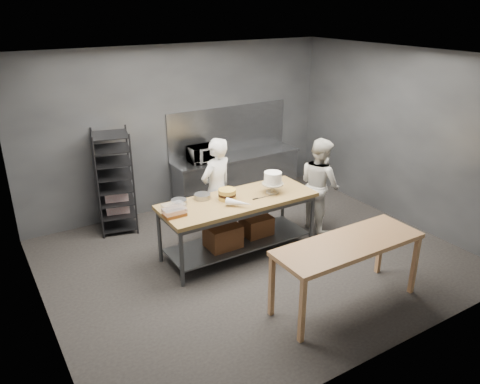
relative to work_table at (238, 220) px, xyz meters
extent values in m
plane|color=black|center=(0.13, -0.29, -0.57)|extent=(6.00, 6.00, 0.00)
cube|color=#4C4F54|center=(0.13, 2.21, 0.93)|extent=(6.00, 0.04, 3.00)
cube|color=olive|center=(0.00, 0.00, 0.32)|extent=(2.40, 0.90, 0.06)
cube|color=#47494C|center=(0.00, 0.00, -0.37)|extent=(2.25, 0.75, 0.03)
cylinder|color=#47494C|center=(-1.14, -0.39, -0.14)|extent=(0.06, 0.06, 0.86)
cylinder|color=#47494C|center=(-1.14, 0.39, -0.14)|extent=(0.06, 0.06, 0.86)
cylinder|color=#47494C|center=(1.14, -0.39, -0.14)|extent=(0.06, 0.06, 0.86)
cylinder|color=#47494C|center=(1.14, 0.39, -0.14)|extent=(0.06, 0.06, 0.86)
cube|color=brown|center=(-0.29, -0.03, -0.18)|extent=(0.50, 0.40, 0.35)
cube|color=brown|center=(0.37, 0.05, -0.21)|extent=(0.45, 0.38, 0.30)
cube|color=olive|center=(0.49, -1.85, 0.30)|extent=(2.00, 0.70, 0.06)
cube|color=olive|center=(-0.46, -2.15, -0.15)|extent=(0.06, 0.06, 0.84)
cube|color=olive|center=(-0.46, -1.55, -0.15)|extent=(0.06, 0.06, 0.84)
cube|color=olive|center=(1.44, -2.15, -0.15)|extent=(0.06, 0.06, 0.84)
cube|color=olive|center=(1.44, -1.55, -0.15)|extent=(0.06, 0.06, 0.84)
cube|color=slate|center=(1.13, 1.89, 0.31)|extent=(2.60, 0.60, 0.04)
cube|color=slate|center=(1.13, 1.89, -0.14)|extent=(2.56, 0.56, 0.86)
cube|color=slate|center=(1.13, 2.19, 0.78)|extent=(2.60, 0.02, 0.90)
cube|color=black|center=(-1.32, 1.81, 0.30)|extent=(0.73, 0.77, 1.75)
cube|color=white|center=(-1.32, 1.81, -0.03)|extent=(0.43, 0.32, 0.45)
imported|color=white|center=(-0.02, 0.63, 0.29)|extent=(0.72, 0.58, 1.72)
imported|color=silver|center=(1.64, 0.03, 0.23)|extent=(0.67, 0.83, 1.61)
imported|color=black|center=(0.40, 1.89, 0.48)|extent=(0.54, 0.37, 0.30)
cylinder|color=#ADA48B|center=(0.59, -0.07, 0.36)|extent=(0.20, 0.20, 0.02)
cylinder|color=#ADA48B|center=(0.59, -0.07, 0.43)|extent=(0.06, 0.06, 0.12)
cylinder|color=#ADA48B|center=(0.59, -0.07, 0.50)|extent=(0.34, 0.34, 0.02)
cylinder|color=white|center=(0.59, -0.07, 0.59)|extent=(0.27, 0.27, 0.18)
cylinder|color=gold|center=(-0.14, 0.08, 0.38)|extent=(0.27, 0.27, 0.06)
cylinder|color=black|center=(-0.14, 0.08, 0.43)|extent=(0.27, 0.27, 0.04)
cylinder|color=gold|center=(-0.14, 0.08, 0.48)|extent=(0.27, 0.27, 0.06)
cylinder|color=gray|center=(-0.84, 0.28, 0.39)|extent=(0.23, 0.23, 0.07)
cylinder|color=gray|center=(-0.45, 0.29, 0.39)|extent=(0.25, 0.25, 0.07)
cone|color=white|center=(-0.14, -0.26, 0.41)|extent=(0.34, 0.36, 0.12)
cube|color=slate|center=(0.39, -0.15, 0.35)|extent=(0.28, 0.02, 0.00)
cube|color=black|center=(0.21, -0.15, 0.36)|extent=(0.09, 0.02, 0.02)
cube|color=brown|center=(-1.06, -0.05, 0.37)|extent=(0.30, 0.20, 0.05)
cube|color=silver|center=(-1.06, -0.05, 0.43)|extent=(0.31, 0.21, 0.06)
cube|color=brown|center=(-1.00, 0.10, 0.37)|extent=(0.30, 0.20, 0.05)
cube|color=silver|center=(-1.00, 0.10, 0.43)|extent=(0.31, 0.21, 0.06)
camera|label=1|loc=(-3.36, -5.52, 3.11)|focal=35.00mm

